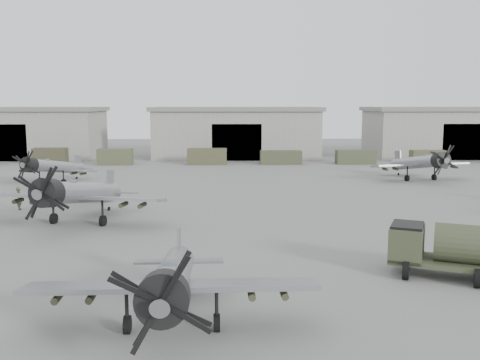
% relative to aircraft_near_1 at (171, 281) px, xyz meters
% --- Properties ---
extents(ground, '(220.00, 220.00, 0.00)m').
position_rel_aircraft_near_1_xyz_m(ground, '(3.93, 11.22, -2.20)').
color(ground, '#61615E').
rests_on(ground, ground).
extents(hangar_left, '(29.00, 14.80, 8.70)m').
position_rel_aircraft_near_1_xyz_m(hangar_left, '(-34.07, 73.19, 2.17)').
color(hangar_left, '#A19F96').
rests_on(hangar_left, ground).
extents(hangar_center, '(29.00, 14.80, 8.70)m').
position_rel_aircraft_near_1_xyz_m(hangar_center, '(3.93, 73.19, 2.17)').
color(hangar_center, '#A19F96').
rests_on(hangar_center, ground).
extents(hangar_right, '(29.00, 14.80, 8.70)m').
position_rel_aircraft_near_1_xyz_m(hangar_right, '(41.93, 73.19, 2.17)').
color(hangar_right, '#A19F96').
rests_on(hangar_right, ground).
extents(support_truck_1, '(4.99, 2.20, 2.56)m').
position_rel_aircraft_near_1_xyz_m(support_truck_1, '(-24.70, 61.22, -0.92)').
color(support_truck_1, '#393825').
rests_on(support_truck_1, ground).
extents(support_truck_2, '(5.24, 2.20, 2.42)m').
position_rel_aircraft_near_1_xyz_m(support_truck_2, '(-14.82, 61.22, -0.99)').
color(support_truck_2, '#454A30').
rests_on(support_truck_2, ground).
extents(support_truck_3, '(6.03, 2.20, 2.45)m').
position_rel_aircraft_near_1_xyz_m(support_truck_3, '(-0.73, 61.22, -0.98)').
color(support_truck_3, '#44442C').
rests_on(support_truck_3, ground).
extents(support_truck_4, '(6.37, 2.20, 2.06)m').
position_rel_aircraft_near_1_xyz_m(support_truck_4, '(10.65, 61.22, -1.17)').
color(support_truck_4, '#3C422B').
rests_on(support_truck_4, ground).
extents(support_truck_5, '(6.03, 2.20, 2.16)m').
position_rel_aircraft_near_1_xyz_m(support_truck_5, '(22.29, 61.22, -1.12)').
color(support_truck_5, '#3E452D').
rests_on(support_truck_5, ground).
extents(support_truck_6, '(5.28, 2.20, 2.09)m').
position_rel_aircraft_near_1_xyz_m(support_truck_6, '(33.62, 61.22, -1.16)').
color(support_truck_6, '#46472E').
rests_on(support_truck_6, ground).
extents(aircraft_near_1, '(12.06, 10.86, 4.84)m').
position_rel_aircraft_near_1_xyz_m(aircraft_near_1, '(0.00, 0.00, 0.00)').
color(aircraft_near_1, gray).
rests_on(aircraft_near_1, ground).
extents(aircraft_mid_1, '(13.69, 12.32, 5.44)m').
position_rel_aircraft_near_1_xyz_m(aircraft_mid_1, '(-9.27, 19.79, 0.27)').
color(aircraft_mid_1, gray).
rests_on(aircraft_mid_1, ground).
extents(aircraft_far_0, '(11.11, 10.04, 4.50)m').
position_rel_aircraft_near_1_xyz_m(aircraft_far_0, '(-18.17, 41.14, -0.15)').
color(aircraft_far_0, gray).
rests_on(aircraft_far_0, ground).
extents(aircraft_far_1, '(12.41, 11.17, 4.93)m').
position_rel_aircraft_near_1_xyz_m(aircraft_far_1, '(25.88, 42.78, 0.04)').
color(aircraft_far_1, gray).
rests_on(aircraft_far_1, ground).
extents(fuel_tanker, '(8.01, 5.33, 2.95)m').
position_rel_aircraft_near_1_xyz_m(fuel_tanker, '(14.75, 6.48, -0.51)').
color(fuel_tanker, '#3A402A').
rests_on(fuel_tanker, ground).
extents(tug_trailer, '(7.08, 1.92, 1.41)m').
position_rel_aircraft_near_1_xyz_m(tug_trailer, '(-13.36, 30.42, -1.67)').
color(tug_trailer, '#48452F').
rests_on(tug_trailer, ground).
extents(ground_crew, '(0.61, 0.80, 1.98)m').
position_rel_aircraft_near_1_xyz_m(ground_crew, '(-16.01, 26.00, -1.21)').
color(ground_crew, '#363C27').
rests_on(ground_crew, ground).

